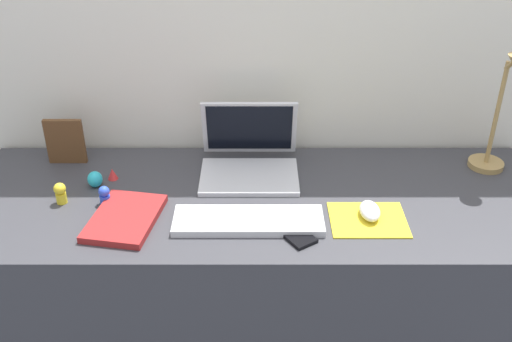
{
  "coord_description": "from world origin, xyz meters",
  "views": [
    {
      "loc": [
        -0.01,
        -1.47,
        1.69
      ],
      "look_at": [
        -0.01,
        0.0,
        0.83
      ],
      "focal_mm": 42.02,
      "sensor_mm": 36.0,
      "label": 1
    }
  ],
  "objects_px": {
    "toy_figurine_cyan": "(97,179)",
    "cell_phone": "(295,233)",
    "laptop": "(251,154)",
    "toy_figurine_yellow": "(62,192)",
    "toy_figurine_blue": "(106,195)",
    "keyboard": "(250,221)",
    "desk_lamp": "(502,117)",
    "notebook_pad": "(126,218)",
    "toy_figurine_red": "(114,174)",
    "picture_frame": "(67,141)",
    "mouse": "(371,211)"
  },
  "relations": [
    {
      "from": "mouse",
      "to": "picture_frame",
      "type": "relative_size",
      "value": 0.64
    },
    {
      "from": "desk_lamp",
      "to": "notebook_pad",
      "type": "bearing_deg",
      "value": -165.82
    },
    {
      "from": "laptop",
      "to": "toy_figurine_yellow",
      "type": "distance_m",
      "value": 0.57
    },
    {
      "from": "mouse",
      "to": "picture_frame",
      "type": "xyz_separation_m",
      "value": [
        -0.92,
        0.31,
        0.05
      ]
    },
    {
      "from": "desk_lamp",
      "to": "toy_figurine_blue",
      "type": "height_order",
      "value": "desk_lamp"
    },
    {
      "from": "mouse",
      "to": "toy_figurine_blue",
      "type": "xyz_separation_m",
      "value": [
        -0.75,
        0.07,
        0.01
      ]
    },
    {
      "from": "laptop",
      "to": "notebook_pad",
      "type": "xyz_separation_m",
      "value": [
        -0.34,
        -0.28,
        -0.04
      ]
    },
    {
      "from": "keyboard",
      "to": "desk_lamp",
      "type": "relative_size",
      "value": 1.04
    },
    {
      "from": "picture_frame",
      "to": "toy_figurine_yellow",
      "type": "relative_size",
      "value": 2.33
    },
    {
      "from": "toy_figurine_blue",
      "to": "laptop",
      "type": "bearing_deg",
      "value": 25.36
    },
    {
      "from": "laptop",
      "to": "mouse",
      "type": "bearing_deg",
      "value": -38.26
    },
    {
      "from": "mouse",
      "to": "toy_figurine_yellow",
      "type": "relative_size",
      "value": 1.49
    },
    {
      "from": "cell_phone",
      "to": "desk_lamp",
      "type": "bearing_deg",
      "value": -5.57
    },
    {
      "from": "cell_phone",
      "to": "desk_lamp",
      "type": "distance_m",
      "value": 0.74
    },
    {
      "from": "toy_figurine_yellow",
      "to": "notebook_pad",
      "type": "bearing_deg",
      "value": -25.0
    },
    {
      "from": "toy_figurine_cyan",
      "to": "cell_phone",
      "type": "bearing_deg",
      "value": -22.79
    },
    {
      "from": "desk_lamp",
      "to": "toy_figurine_cyan",
      "type": "bearing_deg",
      "value": -175.59
    },
    {
      "from": "picture_frame",
      "to": "toy_figurine_cyan",
      "type": "bearing_deg",
      "value": -50.56
    },
    {
      "from": "laptop",
      "to": "toy_figurine_red",
      "type": "distance_m",
      "value": 0.43
    },
    {
      "from": "laptop",
      "to": "toy_figurine_yellow",
      "type": "relative_size",
      "value": 4.66
    },
    {
      "from": "notebook_pad",
      "to": "toy_figurine_yellow",
      "type": "xyz_separation_m",
      "value": [
        -0.2,
        0.09,
        0.02
      ]
    },
    {
      "from": "toy_figurine_blue",
      "to": "keyboard",
      "type": "bearing_deg",
      "value": -13.74
    },
    {
      "from": "toy_figurine_red",
      "to": "keyboard",
      "type": "bearing_deg",
      "value": -29.59
    },
    {
      "from": "toy_figurine_red",
      "to": "toy_figurine_blue",
      "type": "distance_m",
      "value": 0.14
    },
    {
      "from": "picture_frame",
      "to": "cell_phone",
      "type": "bearing_deg",
      "value": -29.16
    },
    {
      "from": "mouse",
      "to": "notebook_pad",
      "type": "distance_m",
      "value": 0.68
    },
    {
      "from": "desk_lamp",
      "to": "laptop",
      "type": "bearing_deg",
      "value": 179.37
    },
    {
      "from": "toy_figurine_red",
      "to": "toy_figurine_yellow",
      "type": "bearing_deg",
      "value": -131.91
    },
    {
      "from": "desk_lamp",
      "to": "picture_frame",
      "type": "height_order",
      "value": "desk_lamp"
    },
    {
      "from": "laptop",
      "to": "toy_figurine_cyan",
      "type": "xyz_separation_m",
      "value": [
        -0.46,
        -0.1,
        -0.03
      ]
    },
    {
      "from": "notebook_pad",
      "to": "toy_figurine_yellow",
      "type": "distance_m",
      "value": 0.22
    },
    {
      "from": "keyboard",
      "to": "picture_frame",
      "type": "relative_size",
      "value": 2.73
    },
    {
      "from": "mouse",
      "to": "notebook_pad",
      "type": "bearing_deg",
      "value": -178.34
    },
    {
      "from": "cell_phone",
      "to": "desk_lamp",
      "type": "relative_size",
      "value": 0.32
    },
    {
      "from": "laptop",
      "to": "toy_figurine_red",
      "type": "bearing_deg",
      "value": -172.11
    },
    {
      "from": "laptop",
      "to": "keyboard",
      "type": "height_order",
      "value": "laptop"
    },
    {
      "from": "cell_phone",
      "to": "toy_figurine_yellow",
      "type": "xyz_separation_m",
      "value": [
        -0.66,
        0.16,
        0.03
      ]
    },
    {
      "from": "mouse",
      "to": "picture_frame",
      "type": "bearing_deg",
      "value": 161.3
    },
    {
      "from": "toy_figurine_yellow",
      "to": "desk_lamp",
      "type": "bearing_deg",
      "value": 8.06
    },
    {
      "from": "toy_figurine_yellow",
      "to": "toy_figurine_red",
      "type": "bearing_deg",
      "value": 48.09
    },
    {
      "from": "laptop",
      "to": "mouse",
      "type": "height_order",
      "value": "laptop"
    },
    {
      "from": "cell_phone",
      "to": "notebook_pad",
      "type": "height_order",
      "value": "notebook_pad"
    },
    {
      "from": "picture_frame",
      "to": "toy_figurine_red",
      "type": "distance_m",
      "value": 0.2
    },
    {
      "from": "mouse",
      "to": "picture_frame",
      "type": "height_order",
      "value": "picture_frame"
    },
    {
      "from": "keyboard",
      "to": "toy_figurine_blue",
      "type": "xyz_separation_m",
      "value": [
        -0.41,
        0.1,
        0.02
      ]
    },
    {
      "from": "notebook_pad",
      "to": "toy_figurine_yellow",
      "type": "bearing_deg",
      "value": 165.14
    },
    {
      "from": "cell_phone",
      "to": "toy_figurine_red",
      "type": "bearing_deg",
      "value": 118.08
    },
    {
      "from": "toy_figurine_cyan",
      "to": "picture_frame",
      "type": "bearing_deg",
      "value": 129.44
    },
    {
      "from": "cell_phone",
      "to": "mouse",
      "type": "bearing_deg",
      "value": -12.75
    },
    {
      "from": "notebook_pad",
      "to": "toy_figurine_red",
      "type": "relative_size",
      "value": 6.84
    }
  ]
}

